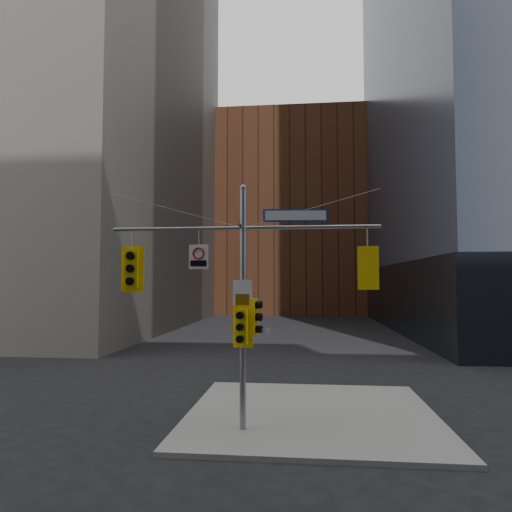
% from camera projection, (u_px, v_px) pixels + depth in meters
% --- Properties ---
extents(ground, '(160.00, 160.00, 0.00)m').
position_uv_depth(ground, '(232.00, 461.00, 11.18)').
color(ground, black).
rests_on(ground, ground).
extents(sidewalk_corner, '(8.00, 8.00, 0.15)m').
position_uv_depth(sidewalk_corner, '(311.00, 414.00, 14.95)').
color(sidewalk_corner, gray).
rests_on(sidewalk_corner, ground).
extents(brick_midrise, '(26.00, 20.00, 28.00)m').
position_uv_depth(brick_midrise, '(292.00, 219.00, 69.57)').
color(brick_midrise, brown).
rests_on(brick_midrise, ground).
extents(signal_assembly, '(8.00, 0.80, 7.30)m').
position_uv_depth(signal_assembly, '(243.00, 281.00, 13.41)').
color(signal_assembly, gray).
rests_on(signal_assembly, ground).
extents(traffic_light_west_arm, '(0.67, 0.60, 1.42)m').
position_uv_depth(traffic_light_west_arm, '(132.00, 269.00, 13.80)').
color(traffic_light_west_arm, yellow).
rests_on(traffic_light_west_arm, ground).
extents(traffic_light_east_arm, '(0.59, 0.48, 1.24)m').
position_uv_depth(traffic_light_east_arm, '(368.00, 268.00, 13.06)').
color(traffic_light_east_arm, yellow).
rests_on(traffic_light_east_arm, ground).
extents(traffic_light_pole_side, '(0.46, 0.39, 1.07)m').
position_uv_depth(traffic_light_pole_side, '(254.00, 317.00, 13.32)').
color(traffic_light_pole_side, yellow).
rests_on(traffic_light_pole_side, ground).
extents(traffic_light_pole_front, '(0.59, 0.50, 1.24)m').
position_uv_depth(traffic_light_pole_front, '(242.00, 327.00, 13.07)').
color(traffic_light_pole_front, yellow).
rests_on(traffic_light_pole_front, ground).
extents(street_sign_blade, '(1.90, 0.19, 0.37)m').
position_uv_depth(street_sign_blade, '(295.00, 215.00, 13.36)').
color(street_sign_blade, navy).
rests_on(street_sign_blade, ground).
extents(regulatory_sign_arm, '(0.59, 0.07, 0.74)m').
position_uv_depth(regulatory_sign_arm, '(199.00, 256.00, 13.57)').
color(regulatory_sign_arm, silver).
rests_on(regulatory_sign_arm, ground).
extents(regulatory_sign_pole, '(0.57, 0.09, 0.74)m').
position_uv_depth(regulatory_sign_pole, '(242.00, 293.00, 13.28)').
color(regulatory_sign_pole, silver).
rests_on(regulatory_sign_pole, ground).
extents(street_blade_ew, '(0.73, 0.04, 0.15)m').
position_uv_depth(street_blade_ew, '(258.00, 331.00, 13.29)').
color(street_blade_ew, silver).
rests_on(street_blade_ew, ground).
extents(street_blade_ns, '(0.08, 0.66, 0.13)m').
position_uv_depth(street_blade_ns, '(245.00, 336.00, 13.77)').
color(street_blade_ns, '#145926').
rests_on(street_blade_ns, ground).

